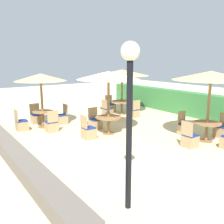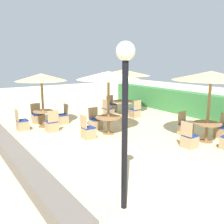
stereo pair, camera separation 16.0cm
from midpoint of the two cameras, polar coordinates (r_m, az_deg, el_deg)
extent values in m
plane|color=beige|center=(10.00, -3.26, -5.47)|extent=(40.00, 40.00, 0.00)
cube|color=#387A3D|center=(13.94, 18.05, 1.60)|extent=(13.00, 0.70, 1.25)
cube|color=#6B6056|center=(8.70, -22.80, -7.79)|extent=(10.00, 0.56, 0.39)
cylinder|color=black|center=(4.87, 2.96, -5.91)|extent=(0.12, 0.12, 3.00)
sphere|color=silver|center=(4.64, 3.18, 13.75)|extent=(0.36, 0.36, 0.36)
cylinder|color=olive|center=(11.43, -16.10, 2.25)|extent=(0.10, 0.10, 2.31)
cone|color=tan|center=(11.30, -16.42, 7.64)|extent=(2.22, 2.22, 0.32)
cylinder|color=olive|center=(11.67, -15.78, -3.28)|extent=(0.48, 0.48, 0.03)
cylinder|color=olive|center=(11.59, -15.87, -1.69)|extent=(0.12, 0.12, 0.70)
cylinder|color=olive|center=(11.51, -15.98, 0.09)|extent=(0.90, 0.90, 0.04)
cube|color=tan|center=(11.99, -11.80, -1.76)|extent=(0.46, 0.46, 0.40)
cube|color=navy|center=(11.94, -11.85, -0.71)|extent=(0.42, 0.42, 0.05)
cube|color=tan|center=(11.97, -10.99, 0.66)|extent=(0.46, 0.04, 0.48)
cube|color=tan|center=(11.38, -20.25, -3.00)|extent=(0.46, 0.46, 0.40)
cube|color=navy|center=(11.33, -20.33, -1.90)|extent=(0.42, 0.42, 0.05)
cube|color=tan|center=(11.22, -21.46, -0.72)|extent=(0.46, 0.04, 0.48)
cube|color=tan|center=(10.83, -14.07, -3.34)|extent=(0.46, 0.46, 0.40)
cube|color=navy|center=(10.78, -14.13, -2.19)|extent=(0.42, 0.42, 0.05)
cube|color=tan|center=(10.53, -13.78, -1.02)|extent=(0.04, 0.46, 0.48)
cube|color=tan|center=(12.40, -17.22, -1.59)|extent=(0.46, 0.46, 0.40)
cube|color=navy|center=(12.35, -17.28, -0.58)|extent=(0.42, 0.42, 0.05)
cube|color=tan|center=(12.49, -17.67, 0.78)|extent=(0.04, 0.46, 0.48)
cylinder|color=olive|center=(13.70, 1.93, 4.38)|extent=(0.10, 0.10, 2.37)
cone|color=tan|center=(13.60, 1.96, 9.01)|extent=(2.91, 2.91, 0.32)
cylinder|color=olive|center=(13.90, 1.90, -0.40)|extent=(0.48, 0.48, 0.03)
cylinder|color=olive|center=(13.84, 1.90, 0.93)|extent=(0.12, 0.12, 0.69)
cylinder|color=olive|center=(13.77, 1.92, 2.43)|extent=(1.19, 1.19, 0.04)
cube|color=tan|center=(13.11, 4.64, -0.37)|extent=(0.46, 0.46, 0.40)
cube|color=navy|center=(13.06, 4.66, 0.59)|extent=(0.42, 0.42, 0.05)
cube|color=tan|center=(12.86, 5.28, 1.60)|extent=(0.04, 0.46, 0.48)
cube|color=tan|center=(14.62, -0.65, 0.96)|extent=(0.46, 0.46, 0.40)
cube|color=navy|center=(14.58, -0.65, 1.83)|extent=(0.42, 0.42, 0.05)
cube|color=tan|center=(14.70, -1.12, 2.96)|extent=(0.04, 0.46, 0.48)
cube|color=tan|center=(13.26, -1.37, -0.19)|extent=(0.46, 0.46, 0.40)
cube|color=navy|center=(13.22, -1.38, 0.77)|extent=(0.42, 0.42, 0.05)
cube|color=tan|center=(13.05, -2.14, 1.80)|extent=(0.46, 0.04, 0.48)
cylinder|color=olive|center=(9.66, 20.74, 0.83)|extent=(0.10, 0.10, 2.51)
cone|color=tan|center=(9.52, 21.26, 7.79)|extent=(2.73, 2.73, 0.32)
cylinder|color=olive|center=(9.96, 20.21, -6.19)|extent=(0.48, 0.48, 0.03)
cylinder|color=olive|center=(9.87, 20.35, -4.40)|extent=(0.12, 0.12, 0.68)
cylinder|color=olive|center=(9.78, 20.50, -2.39)|extent=(1.02, 1.02, 0.04)
cube|color=tan|center=(9.11, 16.89, -6.43)|extent=(0.46, 0.46, 0.40)
cube|color=navy|center=(9.04, 16.98, -5.08)|extent=(0.42, 0.42, 0.05)
cube|color=tan|center=(8.81, 16.25, -3.69)|extent=(0.46, 0.04, 0.48)
cube|color=tan|center=(10.65, 23.31, -4.25)|extent=(0.46, 0.46, 0.40)
cube|color=navy|center=(10.59, 23.41, -3.08)|extent=(0.42, 0.42, 0.05)
cube|color=tan|center=(10.51, 15.94, -3.91)|extent=(0.46, 0.46, 0.40)
cube|color=navy|center=(10.46, 16.01, -2.73)|extent=(0.42, 0.42, 0.05)
cube|color=tan|center=(10.52, 15.20, -1.10)|extent=(0.04, 0.46, 0.48)
cylinder|color=olive|center=(9.98, -1.26, 1.79)|extent=(0.10, 0.10, 2.46)
cone|color=tan|center=(9.84, -1.29, 8.40)|extent=(2.50, 2.50, 0.32)
cylinder|color=olive|center=(10.26, -1.22, -4.90)|extent=(0.48, 0.48, 0.03)
cylinder|color=olive|center=(10.18, -1.23, -3.18)|extent=(0.12, 0.12, 0.67)
cylinder|color=olive|center=(10.09, -1.24, -1.23)|extent=(1.06, 1.06, 0.04)
cube|color=tan|center=(9.67, -5.80, -4.89)|extent=(0.46, 0.46, 0.40)
cube|color=navy|center=(9.60, -5.83, -3.60)|extent=(0.42, 0.42, 0.05)
cube|color=tan|center=(9.44, -6.97, -2.25)|extent=(0.46, 0.04, 0.48)
cube|color=tan|center=(10.93, -4.24, -2.87)|extent=(0.46, 0.46, 0.40)
cube|color=navy|center=(10.87, -4.26, -1.73)|extent=(0.42, 0.42, 0.05)
cube|color=tan|center=(10.99, -4.85, -0.17)|extent=(0.04, 0.46, 0.48)
camera|label=1|loc=(0.08, -90.45, -0.10)|focal=40.00mm
camera|label=2|loc=(0.08, 89.55, 0.10)|focal=40.00mm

